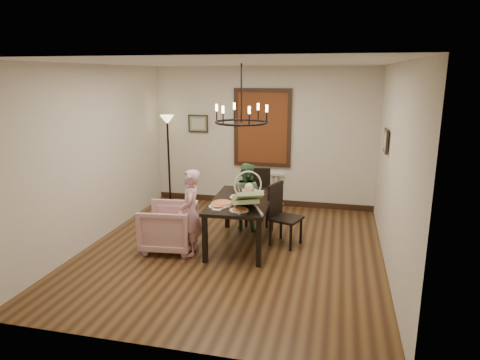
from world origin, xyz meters
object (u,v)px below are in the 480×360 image
at_px(armchair, 168,227).
at_px(baby_bouncer, 247,197).
at_px(chair_far, 257,197).
at_px(elderly_woman, 191,220).
at_px(dining_table, 241,205).
at_px(floor_lamp, 169,161).
at_px(seated_man, 246,202).
at_px(chair_right, 286,215).
at_px(drinking_glass, 251,193).

distance_m(armchair, baby_bouncer, 1.38).
bearing_deg(chair_far, elderly_woman, -122.73).
height_order(elderly_woman, baby_bouncer, baby_bouncer).
bearing_deg(dining_table, elderly_woman, -144.56).
bearing_deg(floor_lamp, chair_far, -23.03).
relative_size(dining_table, floor_lamp, 0.91).
distance_m(dining_table, floor_lamp, 2.75).
relative_size(seated_man, floor_lamp, 0.54).
xyz_separation_m(chair_right, floor_lamp, (-2.67, 1.72, 0.40)).
distance_m(chair_far, floor_lamp, 2.25).
height_order(elderly_woman, floor_lamp, floor_lamp).
distance_m(chair_right, elderly_woman, 1.50).
bearing_deg(seated_man, armchair, 66.85).
bearing_deg(dining_table, baby_bouncer, -70.41).
xyz_separation_m(chair_right, elderly_woman, (-1.34, -0.68, 0.04)).
height_order(armchair, elderly_woman, elderly_woman).
bearing_deg(dining_table, armchair, -160.96).
xyz_separation_m(chair_far, floor_lamp, (-2.04, 0.87, 0.40)).
height_order(dining_table, chair_right, chair_right).
bearing_deg(floor_lamp, drinking_glass, -40.02).
height_order(dining_table, seated_man, seated_man).
xyz_separation_m(chair_right, armchair, (-1.74, -0.59, -0.14)).
xyz_separation_m(dining_table, chair_right, (0.69, 0.17, -0.17)).
bearing_deg(baby_bouncer, chair_far, 71.07).
xyz_separation_m(chair_far, chair_right, (0.63, -0.85, -0.00)).
relative_size(armchair, drinking_glass, 5.34).
distance_m(drinking_glass, floor_lamp, 2.75).
relative_size(dining_table, armchair, 2.07).
height_order(chair_right, baby_bouncer, baby_bouncer).
bearing_deg(seated_man, chair_right, 161.15).
bearing_deg(chair_right, elderly_woman, 136.82).
relative_size(dining_table, baby_bouncer, 2.75).
bearing_deg(elderly_woman, armchair, -118.77).
bearing_deg(drinking_glass, armchair, -155.55).
xyz_separation_m(chair_far, seated_man, (-0.14, -0.29, -0.01)).
xyz_separation_m(drinking_glass, floor_lamp, (-2.11, 1.77, 0.08)).
height_order(chair_right, floor_lamp, floor_lamp).
bearing_deg(armchair, floor_lamp, -164.16).
xyz_separation_m(chair_far, armchair, (-1.11, -1.44, -0.14)).
bearing_deg(armchair, drinking_glass, 108.46).
bearing_deg(baby_bouncer, drinking_glass, 72.44).
bearing_deg(chair_right, seated_man, 73.87).
relative_size(chair_far, chair_right, 1.01).
bearing_deg(floor_lamp, baby_bouncer, -47.44).
height_order(chair_far, elderly_woman, elderly_woman).
bearing_deg(seated_man, dining_table, 113.66).
bearing_deg(dining_table, seated_man, 93.93).
height_order(drinking_glass, floor_lamp, floor_lamp).
bearing_deg(chair_far, seated_man, -123.26).
bearing_deg(dining_table, chair_far, 84.28).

